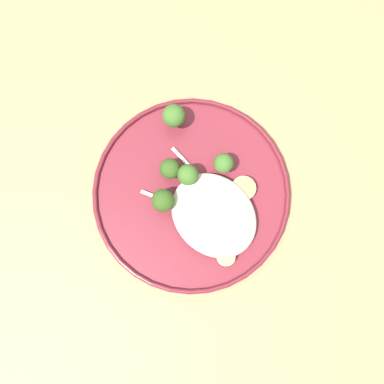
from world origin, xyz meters
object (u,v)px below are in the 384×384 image
object	(u,v)px
seared_scallop_tiny_bay	(190,202)
broccoli_floret_rear_charred	(174,116)
seared_scallop_left_edge	(244,188)
broccoli_floret_near_rim	(169,170)
seared_scallop_on_noodles	(193,221)
broccoli_floret_split_head	(224,163)
broccoli_floret_front_edge	(188,175)
seared_scallop_rear_pale	(229,232)
seared_scallop_front_small	(226,257)
dinner_plate	(192,193)
broccoli_floret_tall_stalk	(163,201)
seared_scallop_right_edge	(209,188)

from	to	relation	value
seared_scallop_tiny_bay	broccoli_floret_rear_charred	bearing A→B (deg)	146.90
seared_scallop_left_edge	broccoli_floret_rear_charred	world-z (taller)	broccoli_floret_rear_charred
broccoli_floret_near_rim	broccoli_floret_rear_charred	world-z (taller)	broccoli_floret_rear_charred
seared_scallop_on_noodles	broccoli_floret_split_head	distance (m)	0.09
seared_scallop_left_edge	broccoli_floret_rear_charred	size ratio (longest dim) A/B	0.67
seared_scallop_left_edge	broccoli_floret_front_edge	distance (m)	0.08
broccoli_floret_split_head	seared_scallop_rear_pale	bearing A→B (deg)	-38.99
broccoli_floret_near_rim	seared_scallop_rear_pale	bearing A→B (deg)	1.13
seared_scallop_left_edge	seared_scallop_front_small	bearing A→B (deg)	-59.20
seared_scallop_front_small	dinner_plate	bearing A→B (deg)	163.26
seared_scallop_on_noodles	seared_scallop_left_edge	size ratio (longest dim) A/B	0.96
seared_scallop_on_noodles	broccoli_floret_near_rim	distance (m)	0.08
broccoli_floret_front_edge	broccoli_floret_rear_charred	xyz separation A→B (m)	(-0.08, 0.04, 0.00)
dinner_plate	seared_scallop_on_noodles	size ratio (longest dim) A/B	8.55
seared_scallop_tiny_bay	broccoli_floret_tall_stalk	xyz separation A→B (m)	(-0.03, -0.03, 0.02)
seared_scallop_tiny_bay	broccoli_floret_front_edge	bearing A→B (deg)	140.87
seared_scallop_rear_pale	broccoli_floret_rear_charred	world-z (taller)	broccoli_floret_rear_charred
broccoli_floret_near_rim	seared_scallop_right_edge	bearing A→B (deg)	24.30
seared_scallop_tiny_bay	broccoli_floret_rear_charred	world-z (taller)	broccoli_floret_rear_charred
seared_scallop_front_small	broccoli_floret_near_rim	bearing A→B (deg)	169.81
broccoli_floret_near_rim	broccoli_floret_front_edge	size ratio (longest dim) A/B	0.93
seared_scallop_left_edge	seared_scallop_on_noodles	bearing A→B (deg)	-100.59
broccoli_floret_split_head	dinner_plate	bearing A→B (deg)	-93.31
dinner_plate	broccoli_floret_split_head	xyz separation A→B (m)	(0.00, 0.06, 0.03)
broccoli_floret_near_rim	seared_scallop_left_edge	bearing A→B (deg)	34.08
seared_scallop_front_small	broccoli_floret_front_edge	size ratio (longest dim) A/B	0.53
seared_scallop_front_small	broccoli_floret_rear_charred	world-z (taller)	broccoli_floret_rear_charred
seared_scallop_left_edge	broccoli_floret_near_rim	size ratio (longest dim) A/B	0.78
dinner_plate	broccoli_floret_tall_stalk	distance (m)	0.06
broccoli_floret_rear_charred	seared_scallop_front_small	bearing A→B (deg)	-23.64
seared_scallop_tiny_bay	seared_scallop_on_noodles	bearing A→B (deg)	-35.21
seared_scallop_on_noodles	broccoli_floret_tall_stalk	bearing A→B (deg)	-166.88
seared_scallop_rear_pale	seared_scallop_tiny_bay	xyz separation A→B (m)	(-0.07, -0.01, 0.00)
seared_scallop_front_small	broccoli_floret_tall_stalk	size ratio (longest dim) A/B	0.51
seared_scallop_on_noodles	broccoli_floret_tall_stalk	world-z (taller)	broccoli_floret_tall_stalk
seared_scallop_tiny_bay	seared_scallop_left_edge	size ratio (longest dim) A/B	0.91
seared_scallop_on_noodles	broccoli_floret_rear_charred	distance (m)	0.15
seared_scallop_right_edge	broccoli_floret_rear_charred	xyz separation A→B (m)	(-0.11, 0.03, 0.02)
seared_scallop_right_edge	seared_scallop_left_edge	size ratio (longest dim) A/B	0.67
broccoli_floret_tall_stalk	broccoli_floret_split_head	xyz separation A→B (m)	(0.02, 0.10, -0.00)
seared_scallop_front_small	seared_scallop_rear_pale	xyz separation A→B (m)	(-0.02, 0.03, -0.00)
seared_scallop_tiny_bay	broccoli_floret_tall_stalk	distance (m)	0.04
seared_scallop_left_edge	broccoli_floret_near_rim	xyz separation A→B (m)	(-0.09, -0.06, 0.02)
dinner_plate	broccoli_floret_split_head	size ratio (longest dim) A/B	6.51
seared_scallop_rear_pale	broccoli_floret_near_rim	world-z (taller)	broccoli_floret_near_rim
seared_scallop_right_edge	broccoli_floret_near_rim	bearing A→B (deg)	-155.70
seared_scallop_tiny_bay	broccoli_floret_near_rim	xyz separation A→B (m)	(-0.05, 0.01, 0.02)
seared_scallop_tiny_bay	broccoli_floret_split_head	world-z (taller)	broccoli_floret_split_head
dinner_plate	broccoli_floret_front_edge	xyz separation A→B (m)	(-0.02, 0.01, 0.03)
seared_scallop_rear_pale	seared_scallop_right_edge	xyz separation A→B (m)	(-0.07, 0.02, 0.00)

